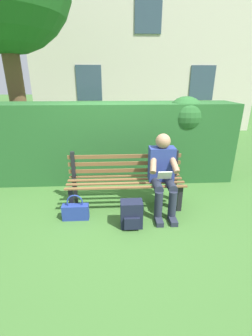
{
  "coord_description": "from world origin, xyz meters",
  "views": [
    {
      "loc": [
        0.17,
        3.19,
        1.9
      ],
      "look_at": [
        0.0,
        0.1,
        0.7
      ],
      "focal_mm": 24.37,
      "sensor_mm": 36.0,
      "label": 1
    }
  ],
  "objects_px": {
    "park_bench": "(125,179)",
    "backpack": "(131,214)",
    "handbag": "(76,211)",
    "person_seated": "(163,172)"
  },
  "relations": [
    {
      "from": "park_bench",
      "to": "backpack",
      "type": "bearing_deg",
      "value": 94.76
    },
    {
      "from": "park_bench",
      "to": "backpack",
      "type": "height_order",
      "value": "park_bench"
    },
    {
      "from": "handbag",
      "to": "park_bench",
      "type": "bearing_deg",
      "value": -152.28
    },
    {
      "from": "backpack",
      "to": "park_bench",
      "type": "bearing_deg",
      "value": -85.24
    },
    {
      "from": "park_bench",
      "to": "backpack",
      "type": "xyz_separation_m",
      "value": [
        -0.05,
        0.61,
        -0.26
      ]
    },
    {
      "from": "person_seated",
      "to": "handbag",
      "type": "bearing_deg",
      "value": 9.5
    },
    {
      "from": "backpack",
      "to": "handbag",
      "type": "relative_size",
      "value": 0.98
    },
    {
      "from": "person_seated",
      "to": "backpack",
      "type": "bearing_deg",
      "value": 41.22
    },
    {
      "from": "park_bench",
      "to": "backpack",
      "type": "relative_size",
      "value": 4.67
    },
    {
      "from": "park_bench",
      "to": "backpack",
      "type": "distance_m",
      "value": 0.66
    }
  ]
}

